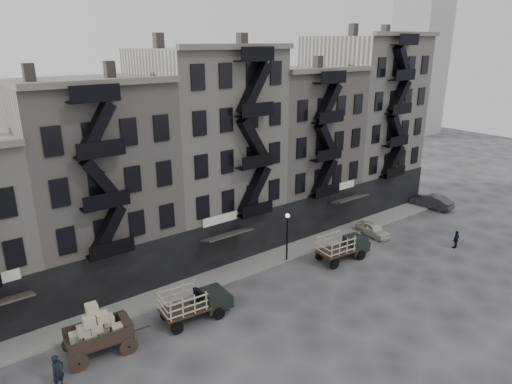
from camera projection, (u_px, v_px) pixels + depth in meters
ground at (279, 285)px, 34.61m from camera, size 140.00×140.00×0.00m
sidewalk at (250, 265)px, 37.41m from camera, size 55.00×2.50×0.15m
building_midwest at (93, 184)px, 33.88m from camera, size 10.00×11.35×16.20m
building_center at (207, 151)px, 39.31m from camera, size 10.00×11.35×18.20m
building_mideast at (294, 147)px, 45.38m from camera, size 10.00×11.35×16.20m
building_east at (361, 122)px, 50.65m from camera, size 10.00×11.35×19.20m
lamp_post at (287, 231)px, 37.41m from camera, size 0.36×0.36×4.28m
wagon at (96, 326)px, 26.38m from camera, size 4.12×2.48×3.33m
stake_truck_west at (195, 301)px, 29.96m from camera, size 4.91×2.31×2.40m
stake_truck_east at (343, 244)px, 38.15m from camera, size 4.95×2.32×2.42m
car_east at (373, 229)px, 43.15m from camera, size 1.76×3.73×1.23m
car_far at (431, 201)px, 50.20m from camera, size 2.14×4.71×1.50m
pedestrian_west at (58, 372)px, 24.09m from camera, size 0.87×0.76×2.00m
pedestrian_mid at (195, 301)px, 30.59m from camera, size 1.11×0.93×2.03m
policeman at (456, 239)px, 40.46m from camera, size 0.99×0.46×1.65m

